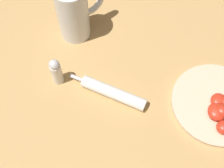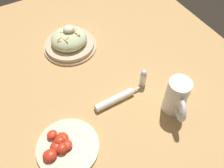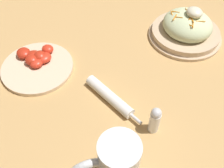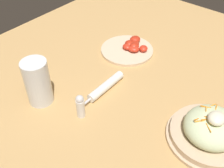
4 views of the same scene
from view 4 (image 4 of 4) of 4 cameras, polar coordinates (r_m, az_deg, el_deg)
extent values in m
plane|color=tan|center=(0.93, 7.73, -1.57)|extent=(1.43, 1.43, 0.00)
cylinder|color=#D1B28E|center=(0.83, 19.54, -10.52)|extent=(0.24, 0.24, 0.01)
cylinder|color=#D1B28E|center=(0.82, 19.77, -9.90)|extent=(0.22, 0.22, 0.02)
ellipsoid|color=beige|center=(0.80, 20.26, -8.51)|extent=(0.16, 0.15, 0.08)
cylinder|color=orange|center=(0.79, 22.30, -6.07)|extent=(0.02, 0.01, 0.01)
cylinder|color=orange|center=(0.82, 20.29, -4.25)|extent=(0.02, 0.02, 0.01)
cylinder|color=orange|center=(0.77, 19.61, -6.64)|extent=(0.01, 0.02, 0.01)
cylinder|color=orange|center=(0.79, 19.20, -5.05)|extent=(0.02, 0.01, 0.01)
cylinder|color=orange|center=(0.80, 19.14, -4.58)|extent=(0.01, 0.03, 0.01)
cylinder|color=orange|center=(0.75, 19.66, -8.64)|extent=(0.02, 0.02, 0.00)
cylinder|color=orange|center=(0.81, 21.10, -4.60)|extent=(0.03, 0.01, 0.01)
cylinder|color=orange|center=(0.76, 17.58, -7.02)|extent=(0.03, 0.01, 0.01)
cylinder|color=orange|center=(0.76, 19.10, -7.06)|extent=(0.02, 0.02, 0.01)
cylinder|color=orange|center=(0.76, 17.93, -7.43)|extent=(0.02, 0.02, 0.01)
ellipsoid|color=#EFEACC|center=(0.76, 21.20, -6.75)|extent=(0.05, 0.05, 0.03)
cylinder|color=white|center=(0.87, -15.40, 0.36)|extent=(0.08, 0.08, 0.15)
cylinder|color=#B76B14|center=(0.89, -15.09, -0.97)|extent=(0.07, 0.07, 0.10)
cylinder|color=white|center=(0.86, -15.71, 1.69)|extent=(0.07, 0.07, 0.01)
torus|color=white|center=(0.91, -16.28, 2.78)|extent=(0.05, 0.09, 0.09)
cylinder|color=white|center=(0.92, -1.27, -0.44)|extent=(0.16, 0.03, 0.03)
cylinder|color=silver|center=(0.87, -5.41, -3.81)|extent=(0.04, 0.01, 0.01)
cylinder|color=beige|center=(1.11, 3.17, 7.13)|extent=(0.21, 0.21, 0.01)
ellipsoid|color=red|center=(1.09, 6.64, 7.43)|extent=(0.05, 0.04, 0.02)
ellipsoid|color=red|center=(1.10, 3.21, 7.85)|extent=(0.04, 0.04, 0.02)
ellipsoid|color=red|center=(1.11, 3.65, 8.44)|extent=(0.05, 0.05, 0.03)
ellipsoid|color=red|center=(1.15, 4.88, 9.34)|extent=(0.05, 0.05, 0.03)
ellipsoid|color=red|center=(1.10, 4.68, 7.91)|extent=(0.04, 0.04, 0.03)
ellipsoid|color=red|center=(1.12, 4.71, 8.38)|extent=(0.06, 0.06, 0.02)
ellipsoid|color=red|center=(1.09, 4.58, 7.45)|extent=(0.05, 0.05, 0.02)
cylinder|color=white|center=(0.83, -6.63, -5.08)|extent=(0.03, 0.03, 0.06)
sphere|color=silver|center=(0.80, -6.84, -3.19)|extent=(0.02, 0.02, 0.02)
camera|label=1|loc=(0.67, 32.58, 37.30)|focal=47.45mm
camera|label=2|loc=(1.18, -13.88, 47.56)|focal=38.41mm
camera|label=3|loc=(0.76, -40.94, 28.41)|focal=41.86mm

